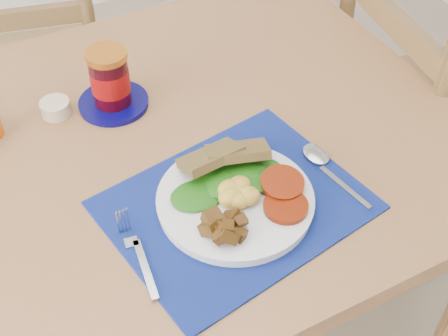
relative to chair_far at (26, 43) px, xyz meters
name	(u,v)px	position (x,y,z in m)	size (l,w,h in m)	color
table	(99,198)	(-0.04, -0.73, 0.10)	(1.40, 0.90, 0.75)	brown
chair_far	(26,43)	(0.00, 0.00, 0.00)	(0.50, 0.48, 1.12)	brown
chair_end	(428,73)	(0.82, -0.67, 0.06)	(0.51, 0.53, 1.25)	brown
placemat	(235,205)	(0.14, -0.93, 0.19)	(0.41, 0.32, 0.00)	#040832
breakfast_plate	(234,200)	(0.14, -0.93, 0.21)	(0.26, 0.26, 0.06)	silver
fork	(136,252)	(-0.04, -0.95, 0.19)	(0.03, 0.16, 0.00)	#B2B5BA
spoon	(325,165)	(0.33, -0.92, 0.19)	(0.04, 0.18, 0.01)	#B2B5BA
ramekin	(55,108)	(-0.05, -0.56, 0.20)	(0.06, 0.06, 0.03)	beige
jam_on_saucer	(110,82)	(0.06, -0.59, 0.24)	(0.14, 0.14, 0.12)	#05044A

